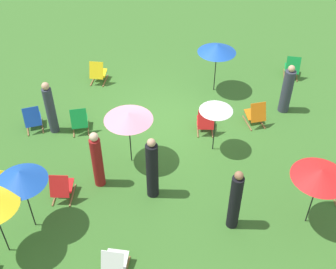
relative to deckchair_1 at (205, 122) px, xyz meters
The scene contains 20 objects.
ground_plane 1.27m from the deckchair_1, 21.56° to the right, with size 40.00×40.00×0.00m, color #386B28.
deckchair_1 is the anchor object (origin of this frame).
deckchair_2 5.89m from the deckchair_1, 24.86° to the left, with size 0.59×0.82×0.83m.
deckchair_3 1.61m from the deckchair_1, 167.33° to the right, with size 0.63×0.85×0.83m.
deckchair_4 3.79m from the deckchair_1, ahead, with size 0.61×0.84×0.83m.
deckchair_5 4.50m from the deckchair_1, 37.55° to the right, with size 0.57×0.82×0.83m.
deckchair_7 4.49m from the deckchair_1, 137.04° to the right, with size 0.61×0.84×0.83m.
deckchair_8 5.22m from the deckchair_1, ahead, with size 0.69×0.87×0.83m.
deckchair_9 4.65m from the deckchair_1, 34.79° to the left, with size 0.50×0.78×0.83m.
deckchair_10 5.36m from the deckchair_1, 64.81° to the left, with size 0.58×0.82×0.83m.
umbrella_0 2.59m from the deckchair_1, 101.60° to the right, with size 1.25×1.25×1.75m.
umbrella_2 2.78m from the deckchair_1, 30.80° to the left, with size 1.30×1.30×1.67m.
umbrella_3 1.41m from the deckchair_1, 102.03° to the left, with size 0.92×0.92×1.64m.
umbrella_4 4.29m from the deckchair_1, 122.96° to the left, with size 1.30×1.30×1.77m.
umbrella_5 5.75m from the deckchair_1, 39.17° to the left, with size 1.15×1.15×1.82m.
person_0 3.60m from the deckchair_1, 96.61° to the left, with size 0.34×0.34×1.79m.
person_1 3.01m from the deckchair_1, 59.12° to the left, with size 0.34×0.34×1.87m.
person_2 4.61m from the deckchair_1, ahead, with size 0.35×0.35×1.73m.
person_3 3.68m from the deckchair_1, 36.46° to the left, with size 0.30×0.30×1.74m.
person_4 2.84m from the deckchair_1, 157.91° to the right, with size 0.44×0.44×1.67m.
Camera 1 is at (0.02, 10.52, 8.40)m, focal length 45.96 mm.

